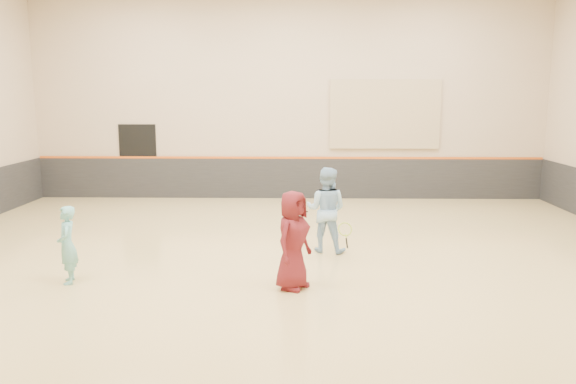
{
  "coord_description": "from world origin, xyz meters",
  "views": [
    {
      "loc": [
        0.33,
        -10.57,
        3.05
      ],
      "look_at": [
        0.09,
        0.4,
        1.15
      ],
      "focal_mm": 35.0,
      "sensor_mm": 36.0,
      "label": 1
    }
  ],
  "objects_px": {
    "instructor": "(326,210)",
    "spare_racket": "(300,209)",
    "young_man": "(293,240)",
    "girl": "(67,245)"
  },
  "relations": [
    {
      "from": "young_man",
      "to": "spare_racket",
      "type": "distance_m",
      "value": 6.14
    },
    {
      "from": "instructor",
      "to": "young_man",
      "type": "xyz_separation_m",
      "value": [
        -0.62,
        -2.17,
        -0.05
      ]
    },
    {
      "from": "girl",
      "to": "spare_racket",
      "type": "height_order",
      "value": "girl"
    },
    {
      "from": "girl",
      "to": "instructor",
      "type": "bearing_deg",
      "value": 96.26
    },
    {
      "from": "young_man",
      "to": "spare_racket",
      "type": "xyz_separation_m",
      "value": [
        0.1,
        6.09,
        -0.74
      ]
    },
    {
      "from": "young_man",
      "to": "spare_racket",
      "type": "height_order",
      "value": "young_man"
    },
    {
      "from": "instructor",
      "to": "young_man",
      "type": "bearing_deg",
      "value": 90.27
    },
    {
      "from": "instructor",
      "to": "young_man",
      "type": "height_order",
      "value": "instructor"
    },
    {
      "from": "instructor",
      "to": "spare_racket",
      "type": "bearing_deg",
      "value": -66.24
    },
    {
      "from": "instructor",
      "to": "spare_racket",
      "type": "relative_size",
      "value": 2.23
    }
  ]
}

